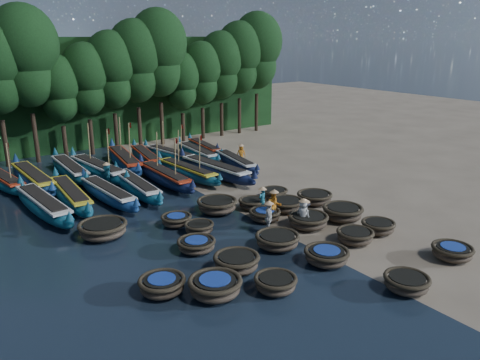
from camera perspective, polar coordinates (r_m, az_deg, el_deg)
ground at (r=27.45m, az=0.89°, el=-4.41°), size 120.00×120.00×0.00m
foliage_wall at (r=46.79m, az=-16.88°, el=10.21°), size 40.00×3.00×10.00m
coracle_3 at (r=20.83m, az=19.65°, el=-11.69°), size 2.02×2.02×0.70m
coracle_4 at (r=24.38m, az=24.45°, el=-7.95°), size 2.27×2.27×0.67m
coracle_5 at (r=19.31m, az=-3.04°, el=-12.80°), size 2.57×2.57×0.80m
coracle_6 at (r=19.69m, az=4.36°, el=-12.42°), size 1.97×1.97×0.69m
coracle_7 at (r=22.16m, az=10.51°, el=-9.06°), size 2.48×2.48×0.72m
coracle_8 at (r=24.55m, az=13.85°, el=-6.63°), size 1.91×1.91×0.70m
coracle_9 at (r=26.02m, az=16.50°, el=-5.46°), size 1.96×1.96×0.70m
coracle_10 at (r=19.73m, az=-9.48°, el=-12.49°), size 1.98×1.98×0.72m
coracle_11 at (r=21.11m, az=-0.42°, el=-9.99°), size 2.30×2.30×0.81m
coracle_12 at (r=23.41m, az=4.58°, el=-7.31°), size 2.53×2.53×0.74m
coracle_13 at (r=25.93m, az=8.29°, el=-4.89°), size 2.25×2.25×0.77m
coracle_14 at (r=27.29m, az=12.41°, el=-3.87°), size 2.34×2.34×0.85m
coracle_15 at (r=23.08m, az=-5.34°, el=-7.85°), size 2.17×2.17×0.63m
coracle_16 at (r=25.02m, az=-5.00°, el=-5.80°), size 1.81×1.81×0.63m
coracle_17 at (r=26.64m, az=3.05°, el=-4.24°), size 2.15×2.15×0.66m
coracle_18 at (r=28.21m, az=5.60°, el=-2.98°), size 2.50×2.50×0.73m
coracle_19 at (r=29.63m, az=9.07°, el=-2.12°), size 2.35×2.35×0.73m
coracle_20 at (r=25.49m, az=-16.38°, el=-5.75°), size 3.10×3.10×0.83m
coracle_21 at (r=26.16m, az=-7.76°, el=-4.83°), size 2.00×2.00×0.63m
coracle_22 at (r=27.83m, az=-2.80°, el=-3.07°), size 2.80×2.80×0.83m
coracle_23 at (r=28.40m, az=1.52°, el=-2.86°), size 1.71×1.71×0.65m
coracle_24 at (r=30.30m, az=4.22°, el=-1.60°), size 1.80×1.80×0.64m
long_boat_1 at (r=29.85m, az=-22.87°, el=-2.81°), size 2.22×8.75×1.55m
long_boat_2 at (r=31.05m, az=-19.93°, el=-1.75°), size 1.94×8.54×1.51m
long_boat_3 at (r=30.77m, az=-15.79°, el=-1.59°), size 1.94×8.07×1.42m
long_boat_4 at (r=31.73m, az=-12.54°, el=-0.75°), size 1.81×8.22×1.45m
long_boat_5 at (r=33.47m, az=-9.19°, el=0.41°), size 1.52×8.40×3.57m
long_boat_6 at (r=34.58m, az=-6.47°, el=1.04°), size 2.09×8.11×3.46m
long_boat_7 at (r=34.68m, az=-3.04°, el=1.27°), size 2.41×8.95×1.58m
long_boat_8 at (r=37.16m, az=-0.54°, el=2.23°), size 2.54×7.52×1.34m
long_boat_9 at (r=36.21m, az=-26.94°, el=-0.04°), size 2.50×7.94×3.40m
long_boat_10 at (r=35.49m, az=-23.91°, el=0.17°), size 1.98×9.13×1.61m
long_boat_11 at (r=37.05m, az=-20.02°, el=1.23°), size 1.66×8.54×1.50m
long_boat_12 at (r=36.25m, az=-16.93°, el=1.27°), size 2.58×9.12×3.89m
long_boat_13 at (r=38.31m, az=-13.92°, el=2.35°), size 2.98×9.05×3.89m
long_boat_14 at (r=39.35m, az=-11.41°, el=2.77°), size 2.59×7.77×1.38m
long_boat_15 at (r=39.83m, az=-8.45°, el=3.07°), size 2.55×7.49×3.23m
long_boat_16 at (r=40.16m, az=-5.22°, el=3.32°), size 1.92×7.76×1.37m
long_boat_17 at (r=42.06m, az=-4.34°, el=3.93°), size 2.21×7.24×1.29m
fisherman_0 at (r=25.63m, az=7.69°, el=-4.05°), size 0.71×0.91×1.85m
fisherman_1 at (r=27.78m, az=2.74°, el=-2.24°), size 0.60×0.52×1.70m
fisherman_2 at (r=26.46m, az=4.17°, el=-3.12°), size 1.09×1.01×2.00m
fisherman_3 at (r=25.86m, az=7.94°, el=-4.03°), size 1.14×0.93×1.74m
fisherman_4 at (r=24.69m, az=3.52°, el=-4.59°), size 0.96×1.12×2.00m
fisherman_5 at (r=33.55m, az=-15.87°, el=0.58°), size 0.64×1.63×1.91m
fisherman_6 at (r=38.58m, az=0.14°, el=3.29°), size 0.87×0.85×1.72m
tree_4 at (r=41.33m, az=-24.77°, el=13.70°), size 5.34×5.34×12.58m
tree_5 at (r=42.04m, az=-21.21°, el=10.42°), size 3.68×3.68×8.68m
tree_6 at (r=42.63m, az=-18.28°, el=11.70°), size 4.09×4.09×9.65m
tree_7 at (r=43.35m, az=-15.42°, el=12.92°), size 4.51×4.51×10.63m
tree_8 at (r=44.18m, az=-12.63°, el=14.07°), size 4.92×4.92×11.60m
tree_9 at (r=45.12m, az=-9.93°, el=15.14°), size 5.34×5.34×12.58m
tree_10 at (r=46.35m, az=-7.15°, el=11.95°), size 3.68×3.68×8.68m
tree_11 at (r=47.45m, az=-4.70°, el=12.97°), size 4.09×4.09×9.65m
tree_12 at (r=48.64m, az=-2.34°, el=13.91°), size 4.51×4.51×10.63m
tree_13 at (r=49.92m, az=-0.07°, el=14.78°), size 4.92×4.92×11.60m
tree_14 at (r=51.27m, az=2.09°, el=15.59°), size 5.34×5.34×12.58m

